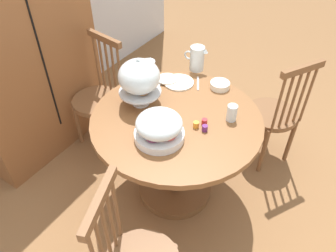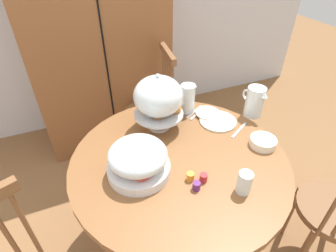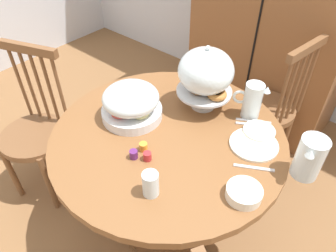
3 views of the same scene
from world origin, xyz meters
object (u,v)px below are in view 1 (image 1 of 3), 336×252
object	(u,v)px
pastry_stand_with_dome	(139,78)
cereal_bowl	(220,85)
dining_table	(176,143)
windsor_chair_by_cabinet	(274,116)
drinking_glass	(232,113)
fruit_platter_covered	(159,127)
wooden_armoire	(14,38)
china_plate_small	(167,79)
orange_juice_pitcher	(197,59)
windsor_chair_facing_door	(99,99)
milk_pitcher	(149,74)
china_plate_large	(179,82)

from	to	relation	value
pastry_stand_with_dome	cereal_bowl	world-z (taller)	pastry_stand_with_dome
dining_table	windsor_chair_by_cabinet	size ratio (longest dim) A/B	1.14
windsor_chair_by_cabinet	drinking_glass	bearing A→B (deg)	165.15
fruit_platter_covered	wooden_armoire	bearing A→B (deg)	86.06
drinking_glass	china_plate_small	bearing A→B (deg)	75.32
orange_juice_pitcher	cereal_bowl	size ratio (longest dim) A/B	1.37
dining_table	windsor_chair_facing_door	world-z (taller)	windsor_chair_facing_door
dining_table	milk_pitcher	distance (m)	0.54
dining_table	orange_juice_pitcher	size ratio (longest dim) A/B	5.80
dining_table	cereal_bowl	world-z (taller)	cereal_bowl
milk_pitcher	windsor_chair_by_cabinet	bearing A→B (deg)	-58.32
orange_juice_pitcher	china_plate_large	xyz separation A→B (m)	(-0.24, 0.01, -0.08)
orange_juice_pitcher	china_plate_large	size ratio (longest dim) A/B	0.87
china_plate_large	china_plate_small	world-z (taller)	china_plate_small
orange_juice_pitcher	cereal_bowl	xyz separation A→B (m)	(-0.13, -0.26, -0.06)
orange_juice_pitcher	cereal_bowl	bearing A→B (deg)	-116.03
dining_table	milk_pitcher	world-z (taller)	milk_pitcher
dining_table	pastry_stand_with_dome	world-z (taller)	pastry_stand_with_dome
fruit_platter_covered	orange_juice_pitcher	world-z (taller)	orange_juice_pitcher
windsor_chair_by_cabinet	windsor_chair_facing_door	xyz separation A→B (m)	(-0.58, 1.29, 0.00)
windsor_chair_by_cabinet	china_plate_large	xyz separation A→B (m)	(-0.38, 0.64, 0.29)
pastry_stand_with_dome	orange_juice_pitcher	size ratio (longest dim) A/B	1.80
windsor_chair_by_cabinet	drinking_glass	distance (m)	0.67
dining_table	china_plate_small	bearing A→B (deg)	41.03
china_plate_large	cereal_bowl	bearing A→B (deg)	-68.75
dining_table	pastry_stand_with_dome	xyz separation A→B (m)	(-0.00, 0.28, 0.43)
milk_pitcher	china_plate_large	bearing A→B (deg)	-55.09
orange_juice_pitcher	fruit_platter_covered	bearing A→B (deg)	-166.26
drinking_glass	pastry_stand_with_dome	bearing A→B (deg)	106.33
windsor_chair_by_cabinet	milk_pitcher	size ratio (longest dim) A/B	5.24
orange_juice_pitcher	china_plate_small	size ratio (longest dim) A/B	1.28
orange_juice_pitcher	drinking_glass	size ratio (longest dim) A/B	1.74
windsor_chair_by_cabinet	china_plate_small	bearing A→B (deg)	118.96
pastry_stand_with_dome	milk_pitcher	world-z (taller)	pastry_stand_with_dome
pastry_stand_with_dome	orange_juice_pitcher	world-z (taller)	pastry_stand_with_dome
windsor_chair_facing_door	china_plate_large	bearing A→B (deg)	-73.02
fruit_platter_covered	china_plate_large	size ratio (longest dim) A/B	1.36
dining_table	pastry_stand_with_dome	distance (m)	0.52
milk_pitcher	china_plate_large	size ratio (longest dim) A/B	0.85
milk_pitcher	china_plate_small	world-z (taller)	milk_pitcher
wooden_armoire	dining_table	world-z (taller)	wooden_armoire
dining_table	fruit_platter_covered	world-z (taller)	fruit_platter_covered
pastry_stand_with_dome	fruit_platter_covered	distance (m)	0.39
windsor_chair_by_cabinet	pastry_stand_with_dome	xyz separation A→B (m)	(-0.73, 0.73, 0.49)
china_plate_large	orange_juice_pitcher	bearing A→B (deg)	-3.46
drinking_glass	windsor_chair_facing_door	bearing A→B (deg)	91.20
fruit_platter_covered	pastry_stand_with_dome	bearing A→B (deg)	53.70
windsor_chair_by_cabinet	drinking_glass	size ratio (longest dim) A/B	8.86
dining_table	windsor_chair_facing_door	size ratio (longest dim) A/B	1.14
dining_table	windsor_chair_facing_door	bearing A→B (deg)	80.15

